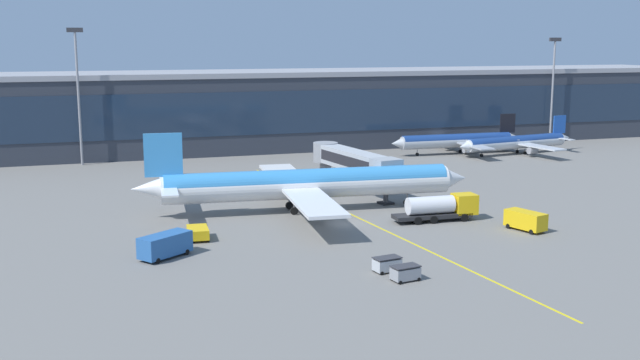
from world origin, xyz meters
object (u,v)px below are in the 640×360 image
object	(u,v)px
lavatory_truck	(164,245)
commuter_jet_near	(457,141)
pushback_tug	(198,232)
crew_van	(525,219)
main_airliner	(306,184)
baggage_cart_0	(405,273)
fuel_tanker	(441,207)
baggage_cart_1	(387,264)
commuter_jet_far	(517,142)

from	to	relation	value
lavatory_truck	commuter_jet_near	world-z (taller)	commuter_jet_near
pushback_tug	lavatory_truck	distance (m)	7.68
crew_van	pushback_tug	bearing A→B (deg)	168.47
main_airliner	baggage_cart_0	world-z (taller)	main_airliner
pushback_tug	commuter_jet_near	distance (m)	77.94
crew_van	baggage_cart_0	bearing A→B (deg)	-148.27
fuel_tanker	pushback_tug	bearing A→B (deg)	179.49
baggage_cart_0	baggage_cart_1	xyz separation A→B (m)	(-0.53, 3.16, 0.00)
pushback_tug	crew_van	xyz separation A→B (m)	(37.83, -7.72, 0.47)
baggage_cart_0	commuter_jet_near	size ratio (longest dim) A/B	0.10
pushback_tug	baggage_cart_0	distance (m)	26.60
baggage_cart_1	commuter_jet_near	world-z (taller)	commuter_jet_near
fuel_tanker	commuter_jet_far	distance (m)	61.68
pushback_tug	commuter_jet_near	bearing A→B (deg)	39.94
commuter_jet_far	fuel_tanker	bearing A→B (deg)	-130.98
fuel_tanker	baggage_cart_0	bearing A→B (deg)	-124.46
main_airliner	baggage_cart_1	distance (m)	28.23
fuel_tanker	lavatory_truck	world-z (taller)	fuel_tanker
main_airliner	baggage_cart_1	world-z (taller)	main_airliner
fuel_tanker	lavatory_truck	distance (m)	35.48
baggage_cart_0	baggage_cart_1	world-z (taller)	same
lavatory_truck	baggage_cart_0	world-z (taller)	lavatory_truck
baggage_cart_1	main_airliner	bearing A→B (deg)	89.24
main_airliner	commuter_jet_far	size ratio (longest dim) A/B	1.61
main_airliner	baggage_cart_1	size ratio (longest dim) A/B	15.77
crew_van	baggage_cart_0	distance (m)	25.42
crew_van	commuter_jet_near	xyz separation A→B (m)	(21.92, 57.75, 1.38)
main_airliner	pushback_tug	distance (m)	19.21
baggage_cart_1	lavatory_truck	bearing A→B (deg)	149.85
fuel_tanker	commuter_jet_near	world-z (taller)	commuter_jet_near
main_airliner	lavatory_truck	xyz separation A→B (m)	(-20.54, -16.36, -2.30)
main_airliner	baggage_cart_0	distance (m)	31.37
lavatory_truck	commuter_jet_near	xyz separation A→B (m)	(64.23, 56.24, 1.28)
fuel_tanker	crew_van	size ratio (longest dim) A/B	2.02
crew_van	commuter_jet_far	size ratio (longest dim) A/B	0.19
fuel_tanker	crew_van	bearing A→B (deg)	-45.42
baggage_cart_0	commuter_jet_near	world-z (taller)	commuter_jet_near
main_airliner	commuter_jet_far	bearing A→B (deg)	33.36
commuter_jet_near	baggage_cart_0	bearing A→B (deg)	-121.47
crew_van	commuter_jet_near	world-z (taller)	commuter_jet_near
fuel_tanker	pushback_tug	world-z (taller)	fuel_tanker
commuter_jet_far	baggage_cart_0	bearing A→B (deg)	-129.09
fuel_tanker	commuter_jet_far	world-z (taller)	commuter_jet_far
main_airliner	commuter_jet_far	distance (m)	65.72
pushback_tug	commuter_jet_far	world-z (taller)	commuter_jet_far
main_airliner	pushback_tug	size ratio (longest dim) A/B	11.40
fuel_tanker	commuter_jet_far	bearing A→B (deg)	49.02
fuel_tanker	lavatory_truck	bearing A→B (deg)	-170.36
fuel_tanker	commuter_jet_far	xyz separation A→B (m)	(40.44, 46.56, 0.66)
crew_van	commuter_jet_far	bearing A→B (deg)	58.49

